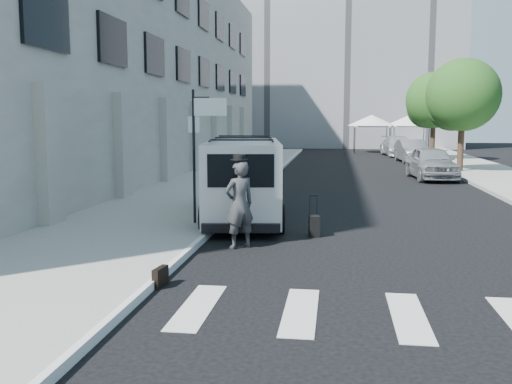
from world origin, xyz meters
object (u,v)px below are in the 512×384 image
(cargo_van, at_px, (244,179))
(parked_car_a, at_px, (431,163))
(suitcase, at_px, (314,226))
(parked_car_c, at_px, (398,146))
(businessman, at_px, (239,204))
(parked_car_b, at_px, (412,151))
(briefcase, at_px, (160,277))

(cargo_van, relative_size, parked_car_a, 1.34)
(suitcase, xyz_separation_m, parked_car_c, (5.25, 31.53, 0.50))
(businessman, xyz_separation_m, parked_car_a, (6.66, 15.72, -0.20))
(parked_car_b, bearing_deg, parked_car_a, -96.78)
(cargo_van, xyz_separation_m, parked_car_b, (7.58, 22.82, -0.42))
(parked_car_b, distance_m, parked_car_c, 6.62)
(suitcase, xyz_separation_m, cargo_van, (-2.11, 2.10, 0.91))
(parked_car_c, bearing_deg, suitcase, -104.98)
(briefcase, distance_m, parked_car_c, 37.00)
(parked_car_a, bearing_deg, suitcase, -113.76)
(briefcase, distance_m, parked_car_a, 20.32)
(parked_car_a, height_order, parked_car_b, parked_car_a)
(briefcase, height_order, suitcase, suitcase)
(cargo_van, bearing_deg, parked_car_a, 51.52)
(suitcase, height_order, parked_car_b, parked_car_b)
(parked_car_a, bearing_deg, cargo_van, -124.80)
(cargo_van, distance_m, parked_car_c, 30.34)
(businessman, relative_size, cargo_van, 0.32)
(businessman, xyz_separation_m, parked_car_c, (6.87, 33.04, -0.23))
(businessman, bearing_deg, suitcase, -176.42)
(parked_car_c, bearing_deg, businessman, -107.28)
(businessman, height_order, parked_car_c, businessman)
(businessman, bearing_deg, parked_car_c, -141.02)
(suitcase, bearing_deg, parked_car_c, 68.41)
(parked_car_b, bearing_deg, briefcase, -109.54)
(briefcase, bearing_deg, parked_car_b, 82.74)
(parked_car_a, bearing_deg, businessman, -117.21)
(businessman, bearing_deg, briefcase, 35.36)
(businessman, xyz_separation_m, cargo_van, (-0.49, 3.61, 0.19))
(cargo_van, bearing_deg, briefcase, -101.09)
(parked_car_b, xyz_separation_m, parked_car_c, (-0.22, 6.61, 0.01))
(suitcase, distance_m, parked_car_a, 15.09)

